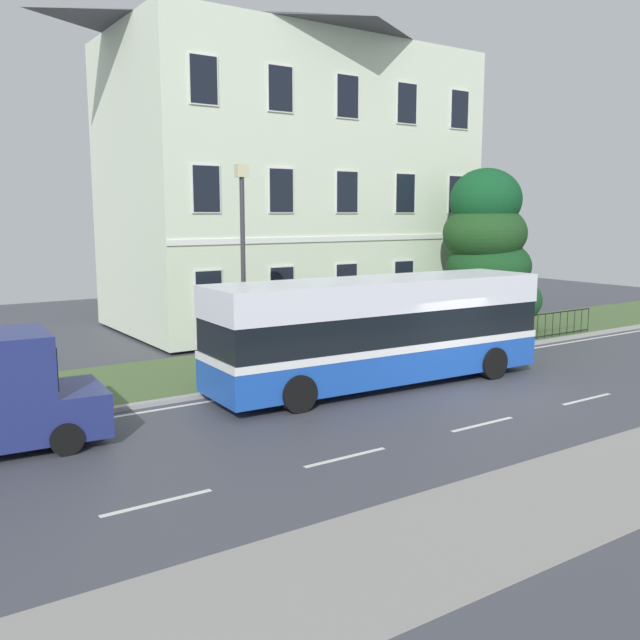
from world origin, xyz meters
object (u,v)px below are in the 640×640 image
object	(u,v)px
single_decker_bus	(380,330)
litter_bin	(337,346)
evergreen_tree	(488,257)
georgian_townhouse	(291,170)
street_lamp_post	(243,255)

from	to	relation	value
single_decker_bus	litter_bin	distance (m)	2.64
single_decker_bus	evergreen_tree	bearing A→B (deg)	28.85
georgian_townhouse	evergreen_tree	size ratio (longest dim) A/B	2.31
evergreen_tree	street_lamp_post	world-z (taller)	evergreen_tree
georgian_townhouse	evergreen_tree	distance (m)	9.42
street_lamp_post	evergreen_tree	bearing A→B (deg)	8.84
evergreen_tree	litter_bin	xyz separation A→B (m)	(-9.53, -2.44, -2.37)
georgian_townhouse	single_decker_bus	bearing A→B (deg)	-109.63
georgian_townhouse	litter_bin	xyz separation A→B (m)	(-3.83, -8.95, -6.10)
street_lamp_post	litter_bin	distance (m)	4.29
georgian_townhouse	evergreen_tree	world-z (taller)	georgian_townhouse
street_lamp_post	single_decker_bus	bearing A→B (deg)	-46.30
single_decker_bus	litter_bin	xyz separation A→B (m)	(0.24, 2.47, -0.90)
litter_bin	georgian_townhouse	bearing A→B (deg)	66.82
litter_bin	single_decker_bus	bearing A→B (deg)	-95.56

